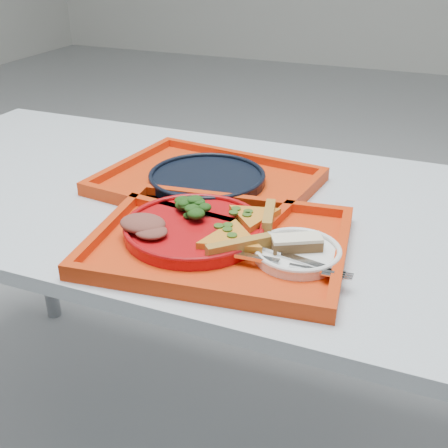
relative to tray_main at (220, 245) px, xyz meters
The scene contains 14 objects.
ground 0.80m from the tray_main, 129.81° to the left, with size 10.00×10.00×0.00m, color #92959A.
table 0.26m from the tray_main, 129.81° to the left, with size 1.60×0.80×0.75m.
tray_main is the anchor object (origin of this frame).
tray_far 0.27m from the tray_main, 118.44° to the left, with size 0.45×0.35×0.01m, color red.
dinner_plate 0.06m from the tray_main, 169.70° to the left, with size 0.26×0.26×0.02m, color #A30A0E.
side_plate 0.15m from the tray_main, ahead, with size 0.15×0.15×0.01m, color white.
navy_plate 0.27m from the tray_main, 118.44° to the left, with size 0.26×0.26×0.02m, color black.
pizza_slice_a 0.05m from the tray_main, 34.08° to the right, with size 0.13×0.11×0.02m, color gold, non-canonical shape.
pizza_slice_b 0.09m from the tray_main, 64.61° to the left, with size 0.12×0.10×0.02m, color gold, non-canonical shape.
salad_heap 0.10m from the tray_main, 147.14° to the left, with size 0.08×0.07×0.04m, color black.
meat_portion 0.14m from the tray_main, 163.64° to the right, with size 0.09×0.07×0.03m, color brown.
dessert_bar 0.14m from the tray_main, ahead, with size 0.09×0.07×0.02m.
knife 0.14m from the tray_main, 10.53° to the right, with size 0.18×0.02×0.01m, color silver.
fork 0.16m from the tray_main, 20.32° to the right, with size 0.18×0.02×0.01m, color silver.
Camera 1 is at (0.50, -1.01, 1.26)m, focal length 45.00 mm.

